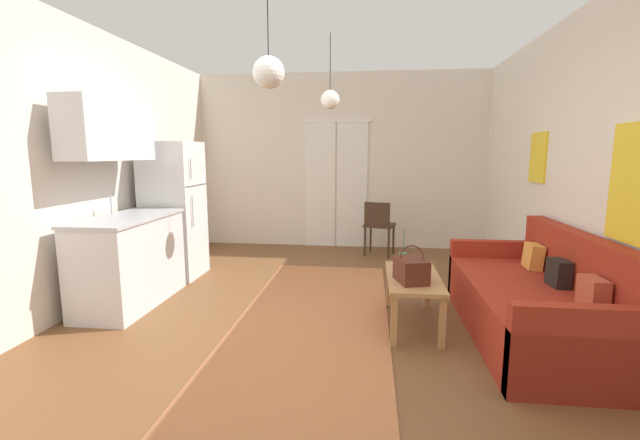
{
  "coord_description": "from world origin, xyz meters",
  "views": [
    {
      "loc": [
        0.49,
        -3.29,
        1.52
      ],
      "look_at": [
        -0.01,
        0.97,
        0.85
      ],
      "focal_mm": 23.8,
      "sensor_mm": 36.0,
      "label": 1
    }
  ],
  "objects_px": {
    "pendant_lamp_far": "(330,100)",
    "bamboo_vase": "(403,261)",
    "handbag": "(411,270)",
    "accent_chair": "(379,224)",
    "pendant_lamp_near": "(269,72)",
    "couch": "(538,304)",
    "refrigerator": "(174,210)",
    "coffee_table": "(413,283)"
  },
  "relations": [
    {
      "from": "pendant_lamp_far",
      "to": "pendant_lamp_near",
      "type": "bearing_deg",
      "value": -100.57
    },
    {
      "from": "couch",
      "to": "coffee_table",
      "type": "bearing_deg",
      "value": 172.23
    },
    {
      "from": "coffee_table",
      "to": "handbag",
      "type": "distance_m",
      "value": 0.25
    },
    {
      "from": "pendant_lamp_near",
      "to": "pendant_lamp_far",
      "type": "xyz_separation_m",
      "value": [
        0.3,
        1.59,
        -0.0
      ]
    },
    {
      "from": "bamboo_vase",
      "to": "pendant_lamp_near",
      "type": "xyz_separation_m",
      "value": [
        -1.06,
        -0.71,
        1.56
      ]
    },
    {
      "from": "bamboo_vase",
      "to": "handbag",
      "type": "xyz_separation_m",
      "value": [
        0.04,
        -0.33,
        0.02
      ]
    },
    {
      "from": "coffee_table",
      "to": "refrigerator",
      "type": "distance_m",
      "value": 3.08
    },
    {
      "from": "coffee_table",
      "to": "accent_chair",
      "type": "height_order",
      "value": "accent_chair"
    },
    {
      "from": "accent_chair",
      "to": "pendant_lamp_near",
      "type": "bearing_deg",
      "value": 88.97
    },
    {
      "from": "handbag",
      "to": "accent_chair",
      "type": "bearing_deg",
      "value": 94.47
    },
    {
      "from": "coffee_table",
      "to": "pendant_lamp_near",
      "type": "bearing_deg",
      "value": -153.92
    },
    {
      "from": "coffee_table",
      "to": "bamboo_vase",
      "type": "xyz_separation_m",
      "value": [
        -0.08,
        0.15,
        0.15
      ]
    },
    {
      "from": "accent_chair",
      "to": "pendant_lamp_far",
      "type": "relative_size",
      "value": 1.03
    },
    {
      "from": "refrigerator",
      "to": "pendant_lamp_far",
      "type": "bearing_deg",
      "value": -5.6
    },
    {
      "from": "bamboo_vase",
      "to": "refrigerator",
      "type": "height_order",
      "value": "refrigerator"
    },
    {
      "from": "couch",
      "to": "pendant_lamp_far",
      "type": "xyz_separation_m",
      "value": [
        -1.86,
        1.17,
        1.82
      ]
    },
    {
      "from": "pendant_lamp_far",
      "to": "bamboo_vase",
      "type": "bearing_deg",
      "value": -49.21
    },
    {
      "from": "couch",
      "to": "bamboo_vase",
      "type": "relative_size",
      "value": 5.23
    },
    {
      "from": "coffee_table",
      "to": "bamboo_vase",
      "type": "bearing_deg",
      "value": 118.63
    },
    {
      "from": "refrigerator",
      "to": "pendant_lamp_far",
      "type": "relative_size",
      "value": 2.1
    },
    {
      "from": "bamboo_vase",
      "to": "accent_chair",
      "type": "relative_size",
      "value": 0.48
    },
    {
      "from": "couch",
      "to": "coffee_table",
      "type": "xyz_separation_m",
      "value": [
        -1.01,
        0.14,
        0.1
      ]
    },
    {
      "from": "bamboo_vase",
      "to": "pendant_lamp_near",
      "type": "height_order",
      "value": "pendant_lamp_near"
    },
    {
      "from": "accent_chair",
      "to": "pendant_lamp_near",
      "type": "distance_m",
      "value": 3.66
    },
    {
      "from": "refrigerator",
      "to": "pendant_lamp_near",
      "type": "relative_size",
      "value": 2.07
    },
    {
      "from": "coffee_table",
      "to": "handbag",
      "type": "height_order",
      "value": "handbag"
    },
    {
      "from": "handbag",
      "to": "pendant_lamp_near",
      "type": "xyz_separation_m",
      "value": [
        -1.1,
        -0.37,
        1.55
      ]
    },
    {
      "from": "couch",
      "to": "pendant_lamp_near",
      "type": "relative_size",
      "value": 2.55
    },
    {
      "from": "accent_chair",
      "to": "pendant_lamp_far",
      "type": "xyz_separation_m",
      "value": [
        -0.59,
        -1.57,
        1.62
      ]
    },
    {
      "from": "pendant_lamp_near",
      "to": "pendant_lamp_far",
      "type": "relative_size",
      "value": 1.01
    },
    {
      "from": "couch",
      "to": "handbag",
      "type": "distance_m",
      "value": 1.09
    },
    {
      "from": "couch",
      "to": "pendant_lamp_near",
      "type": "distance_m",
      "value": 2.85
    },
    {
      "from": "coffee_table",
      "to": "pendant_lamp_near",
      "type": "xyz_separation_m",
      "value": [
        -1.14,
        -0.56,
        1.72
      ]
    },
    {
      "from": "coffee_table",
      "to": "pendant_lamp_far",
      "type": "height_order",
      "value": "pendant_lamp_far"
    },
    {
      "from": "couch",
      "to": "handbag",
      "type": "bearing_deg",
      "value": -177.47
    },
    {
      "from": "handbag",
      "to": "pendant_lamp_near",
      "type": "height_order",
      "value": "pendant_lamp_near"
    },
    {
      "from": "couch",
      "to": "pendant_lamp_near",
      "type": "bearing_deg",
      "value": -168.94
    },
    {
      "from": "bamboo_vase",
      "to": "pendant_lamp_far",
      "type": "relative_size",
      "value": 0.49
    },
    {
      "from": "refrigerator",
      "to": "handbag",
      "type": "bearing_deg",
      "value": -27.11
    },
    {
      "from": "handbag",
      "to": "accent_chair",
      "type": "relative_size",
      "value": 0.43
    },
    {
      "from": "pendant_lamp_near",
      "to": "pendant_lamp_far",
      "type": "bearing_deg",
      "value": 79.43
    },
    {
      "from": "pendant_lamp_near",
      "to": "handbag",
      "type": "bearing_deg",
      "value": 18.76
    }
  ]
}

